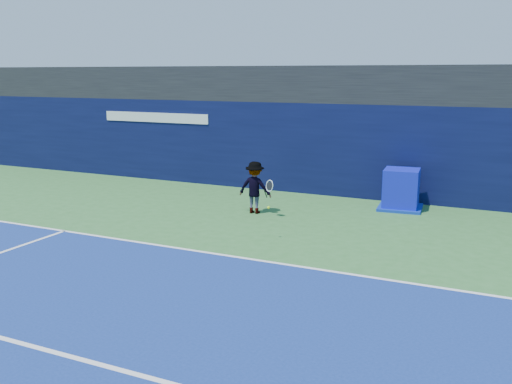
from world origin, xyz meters
TOP-DOWN VIEW (x-y plane):
  - ground at (0.00, 0.00)m, footprint 80.00×80.00m
  - baseline at (0.00, 3.00)m, footprint 24.00×0.10m
  - service_line at (0.00, -2.00)m, footprint 24.00×0.10m
  - stadium_band at (0.00, 11.50)m, footprint 36.00×3.00m
  - back_wall_assembly at (-0.00, 10.50)m, footprint 36.00×1.03m
  - equipment_cart at (2.27, 9.15)m, footprint 1.36×1.36m
  - tennis_player at (-1.44, 6.85)m, footprint 1.23×0.69m
  - tennis_ball at (-0.00, 4.59)m, footprint 0.07×0.07m

SIDE VIEW (x-z plane):
  - ground at x=0.00m, z-range 0.00..0.00m
  - baseline at x=0.00m, z-range 0.01..0.01m
  - service_line at x=0.00m, z-range 0.01..0.01m
  - equipment_cart at x=2.27m, z-range -0.05..1.14m
  - tennis_player at x=-1.44m, z-range 0.00..1.50m
  - tennis_ball at x=0.00m, z-range 0.76..0.82m
  - back_wall_assembly at x=0.00m, z-range 0.00..3.00m
  - stadium_band at x=0.00m, z-range 3.00..4.20m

